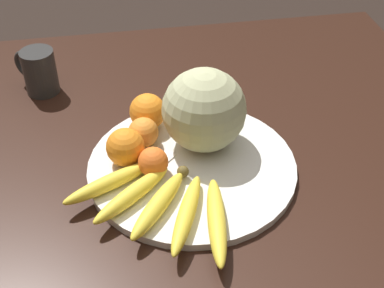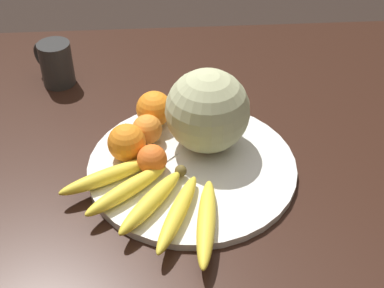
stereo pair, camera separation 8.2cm
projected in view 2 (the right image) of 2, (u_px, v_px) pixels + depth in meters
kitchen_table at (169, 191)px, 1.12m from camera, size 1.35×1.15×0.70m
fruit_bowl at (192, 167)px, 1.04m from camera, size 0.41×0.41×0.02m
melon at (207, 111)px, 1.03m from camera, size 0.17×0.17×0.17m
banana_bunch at (155, 201)px, 0.94m from camera, size 0.29×0.28×0.03m
orange_front_left at (147, 129)px, 1.07m from camera, size 0.06×0.06×0.06m
orange_front_right at (152, 159)px, 1.00m from camera, size 0.06×0.06×0.06m
orange_mid_center at (154, 109)px, 1.11m from camera, size 0.08×0.08×0.08m
orange_back_left at (127, 143)px, 1.03m from camera, size 0.07×0.07×0.07m
produce_tag at (160, 160)px, 1.04m from camera, size 0.07×0.07×0.00m
ceramic_mug at (55, 63)px, 1.26m from camera, size 0.10×0.09×0.11m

